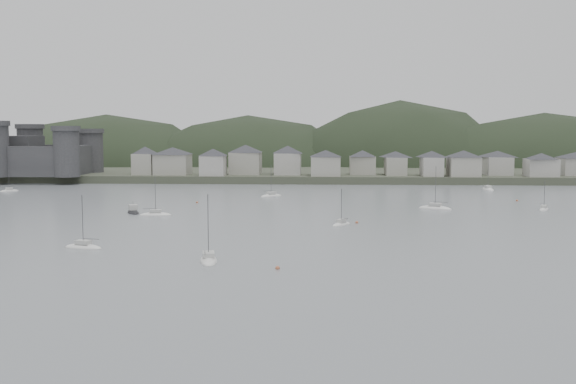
{
  "coord_description": "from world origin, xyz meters",
  "views": [
    {
      "loc": [
        8.34,
        -86.62,
        21.29
      ],
      "look_at": [
        0.0,
        75.0,
        6.0
      ],
      "focal_mm": 40.83,
      "sensor_mm": 36.0,
      "label": 1
    }
  ],
  "objects": [
    {
      "name": "ground",
      "position": [
        0.0,
        0.0,
        0.0
      ],
      "size": [
        900.0,
        900.0,
        0.0
      ],
      "primitive_type": "plane",
      "color": "slate",
      "rests_on": "ground"
    },
    {
      "name": "far_shore_land",
      "position": [
        0.0,
        295.0,
        1.5
      ],
      "size": [
        900.0,
        250.0,
        3.0
      ],
      "primitive_type": "cube",
      "color": "#383D2D",
      "rests_on": "ground"
    },
    {
      "name": "forested_ridge",
      "position": [
        4.83,
        269.4,
        -11.28
      ],
      "size": [
        851.55,
        103.94,
        102.57
      ],
      "color": "black",
      "rests_on": "ground"
    },
    {
      "name": "castle",
      "position": [
        -120.0,
        179.8,
        10.96
      ],
      "size": [
        66.0,
        43.0,
        20.0
      ],
      "color": "#373739",
      "rests_on": "far_shore_land"
    },
    {
      "name": "waterfront_town",
      "position": [
        50.59,
        183.34,
        8.66
      ],
      "size": [
        451.48,
        28.46,
        12.92
      ],
      "color": "#A4A296",
      "rests_on": "far_shore_land"
    },
    {
      "name": "moored_fleet",
      "position": [
        -19.37,
        74.62,
        0.18
      ],
      "size": [
        261.46,
        178.38,
        13.45
      ],
      "color": "white",
      "rests_on": "ground"
    },
    {
      "name": "motor_launch_far",
      "position": [
        -40.24,
        78.64,
        0.3
      ],
      "size": [
        5.59,
        7.7,
        3.76
      ],
      "rotation": [
        0.0,
        0.0,
        3.6
      ],
      "color": "black",
      "rests_on": "ground"
    },
    {
      "name": "mooring_buoys",
      "position": [
        14.69,
        63.87,
        0.15
      ],
      "size": [
        161.87,
        101.09,
        0.7
      ],
      "color": "#B65F3C",
      "rests_on": "ground"
    }
  ]
}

